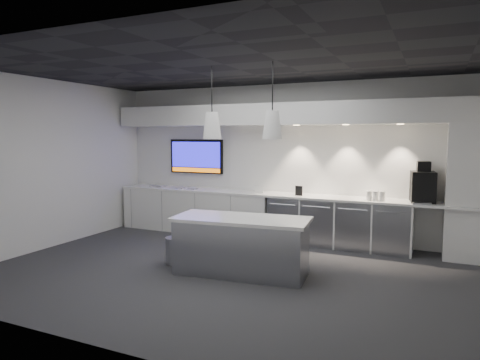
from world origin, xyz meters
The scene contains 27 objects.
floor centered at (0.00, 0.00, 0.00)m, with size 7.00×7.00×0.00m, color #323235.
ceiling centered at (0.00, 0.00, 3.00)m, with size 7.00×7.00×0.00m, color black.
wall_back centered at (0.00, 2.50, 1.50)m, with size 7.00×7.00×0.00m, color white.
wall_front centered at (0.00, -2.50, 1.50)m, with size 7.00×7.00×0.00m, color white.
wall_left centered at (-3.50, 0.00, 1.50)m, with size 7.00×7.00×0.00m, color white.
back_counter centered at (0.00, 2.17, 0.88)m, with size 6.80×0.65×0.04m, color white.
left_base_cabinets centered at (-1.75, 2.17, 0.43)m, with size 3.30×0.63×0.86m, color white.
fridge_unit_a centered at (0.25, 2.17, 0.42)m, with size 0.60×0.61×0.85m, color gray.
fridge_unit_b centered at (0.88, 2.17, 0.42)m, with size 0.60×0.61×0.85m, color gray.
fridge_unit_c centered at (1.51, 2.17, 0.42)m, with size 0.60×0.61×0.85m, color gray.
fridge_unit_d centered at (2.14, 2.17, 0.42)m, with size 0.60×0.61×0.85m, color gray.
backsplash centered at (1.20, 2.48, 1.55)m, with size 4.60×0.03×1.30m, color white.
soffit centered at (0.00, 2.20, 2.40)m, with size 6.90×0.60×0.40m, color white.
column centered at (3.20, 2.20, 1.30)m, with size 0.55×0.55×2.60m, color white.
wall_tv centered at (-1.90, 2.45, 1.56)m, with size 1.25×0.07×0.72m.
island centered at (0.24, 0.05, 0.42)m, with size 2.04×1.05×0.83m.
bin centered at (-0.90, 0.05, 0.21)m, with size 0.30×0.30×0.42m, color gray.
coffee_machine centered at (2.59, 2.20, 1.18)m, with size 0.43×0.58×0.68m.
sign_black centered at (0.49, 2.09, 0.99)m, with size 0.14×0.02×0.18m, color black.
sign_white centered at (-0.31, 2.11, 0.97)m, with size 0.18×0.02×0.14m, color white.
cup_cluster centered at (1.86, 2.08, 0.98)m, with size 0.30×0.19×0.16m, color white, non-canonical shape.
tray_a centered at (-2.81, 2.16, 0.91)m, with size 0.16×0.16×0.03m, color #A7A7A7.
tray_b centered at (-2.59, 2.13, 0.91)m, with size 0.16×0.16×0.03m, color #A7A7A7.
tray_c centered at (-2.09, 2.09, 0.91)m, with size 0.16×0.16×0.03m, color #A7A7A7.
tray_d centered at (-1.79, 2.09, 0.91)m, with size 0.16×0.16×0.03m, color #A7A7A7.
pendant_left centered at (-0.22, 0.05, 2.15)m, with size 0.27×0.27×1.09m.
pendant_right centered at (0.71, 0.05, 2.15)m, with size 0.27×0.27×1.09m.
Camera 1 is at (2.76, -5.47, 2.01)m, focal length 32.00 mm.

